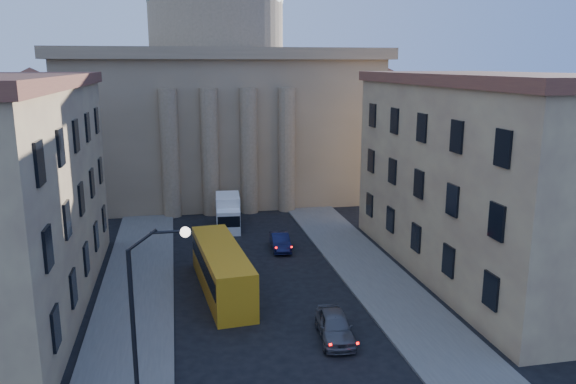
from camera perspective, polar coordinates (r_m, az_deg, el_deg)
name	(u,v)px	position (r m, az deg, el deg)	size (l,w,h in m)	color
sidewalk_left	(132,324)	(35.92, -15.61, -12.75)	(5.00, 60.00, 0.15)	#585550
sidewalk_right	(397,301)	(38.40, 11.06, -10.77)	(5.00, 60.00, 0.15)	#585550
church	(218,93)	(70.15, -7.09, 9.94)	(68.02, 28.76, 36.60)	#7F694E
building_right	(490,175)	(43.47, 19.88, 1.63)	(11.60, 26.60, 14.70)	tan
street_lamp	(145,311)	(24.57, -14.29, -11.62)	(2.62, 0.44, 8.83)	black
car_right_far	(335,326)	(32.88, 4.76, -13.41)	(1.85, 4.59, 1.56)	#4E4E53
car_right_distant	(280,242)	(47.56, -0.79, -5.06)	(1.46, 4.18, 1.38)	black
city_bus	(222,268)	(38.95, -6.75, -7.69)	(3.56, 11.43, 3.17)	orange
box_truck	(228,213)	(53.80, -6.11, -2.16)	(2.57, 5.70, 3.05)	white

